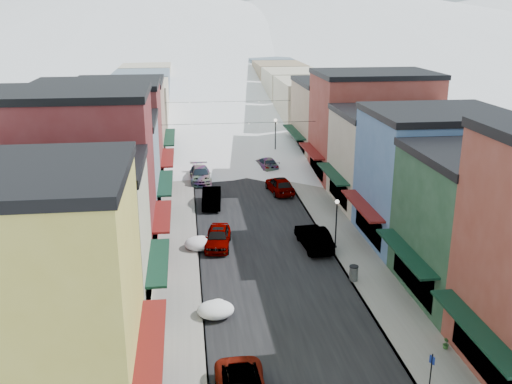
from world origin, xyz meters
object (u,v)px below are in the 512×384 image
object	(u,v)px
car_silver_sedan	(218,237)
car_dark_hatch	(212,198)
trash_can	(354,273)
streetlamp_near	(336,218)
car_green_sedan	(314,237)

from	to	relation	value
car_silver_sedan	car_dark_hatch	distance (m)	9.81
car_silver_sedan	trash_can	size ratio (longest dim) A/B	4.46
car_silver_sedan	trash_can	distance (m)	11.32
streetlamp_near	trash_can	bearing A→B (deg)	-92.21
trash_can	car_silver_sedan	bearing A→B (deg)	140.25
streetlamp_near	car_dark_hatch	bearing A→B (deg)	128.05
car_green_sedan	trash_can	world-z (taller)	car_green_sedan
car_silver_sedan	streetlamp_near	distance (m)	9.23
car_silver_sedan	car_dark_hatch	size ratio (longest dim) A/B	0.95
car_dark_hatch	trash_can	bearing A→B (deg)	-58.69
streetlamp_near	car_silver_sedan	bearing A→B (deg)	169.92
car_silver_sedan	car_green_sedan	xyz separation A→B (m)	(7.33, -1.10, 0.05)
car_dark_hatch	streetlamp_near	xyz separation A→B (m)	(8.92, -11.39, 1.77)
car_silver_sedan	car_green_sedan	size ratio (longest dim) A/B	0.91
car_silver_sedan	streetlamp_near	world-z (taller)	streetlamp_near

